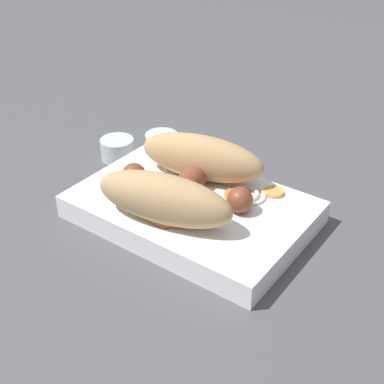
{
  "coord_description": "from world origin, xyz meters",
  "views": [
    {
      "loc": [
        -0.31,
        0.42,
        0.37
      ],
      "look_at": [
        0.0,
        0.0,
        0.04
      ],
      "focal_mm": 50.0,
      "sensor_mm": 36.0,
      "label": 1
    }
  ],
  "objects_px": {
    "bread_roll": "(185,177)",
    "condiment_cup_far": "(118,150)",
    "food_tray": "(192,209)",
    "sausage": "(185,187)",
    "condiment_cup_near": "(162,145)"
  },
  "relations": [
    {
      "from": "condiment_cup_near",
      "to": "food_tray",
      "type": "bearing_deg",
      "value": 140.5
    },
    {
      "from": "bread_roll",
      "to": "condiment_cup_near",
      "type": "xyz_separation_m",
      "value": [
        0.13,
        -0.11,
        -0.04
      ]
    },
    {
      "from": "bread_roll",
      "to": "sausage",
      "type": "relative_size",
      "value": 1.15
    },
    {
      "from": "condiment_cup_near",
      "to": "condiment_cup_far",
      "type": "relative_size",
      "value": 1.0
    },
    {
      "from": "sausage",
      "to": "condiment_cup_near",
      "type": "xyz_separation_m",
      "value": [
        0.13,
        -0.11,
        -0.03
      ]
    },
    {
      "from": "bread_roll",
      "to": "sausage",
      "type": "height_order",
      "value": "bread_roll"
    },
    {
      "from": "sausage",
      "to": "condiment_cup_near",
      "type": "bearing_deg",
      "value": -41.91
    },
    {
      "from": "food_tray",
      "to": "sausage",
      "type": "distance_m",
      "value": 0.03
    },
    {
      "from": "food_tray",
      "to": "condiment_cup_near",
      "type": "bearing_deg",
      "value": -39.5
    },
    {
      "from": "bread_roll",
      "to": "condiment_cup_near",
      "type": "relative_size",
      "value": 3.9
    },
    {
      "from": "food_tray",
      "to": "bread_roll",
      "type": "bearing_deg",
      "value": 13.96
    },
    {
      "from": "bread_roll",
      "to": "condiment_cup_far",
      "type": "distance_m",
      "value": 0.18
    },
    {
      "from": "sausage",
      "to": "condiment_cup_far",
      "type": "relative_size",
      "value": 3.38
    },
    {
      "from": "food_tray",
      "to": "condiment_cup_far",
      "type": "bearing_deg",
      "value": -19.11
    },
    {
      "from": "food_tray",
      "to": "bread_roll",
      "type": "height_order",
      "value": "bread_roll"
    }
  ]
}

